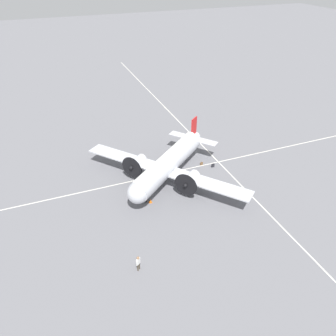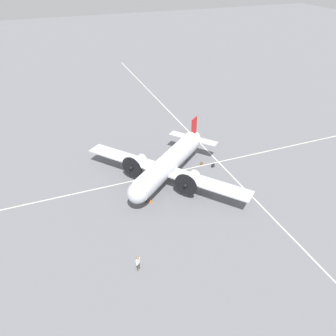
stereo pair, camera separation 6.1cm
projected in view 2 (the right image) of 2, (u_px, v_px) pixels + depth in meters
name	position (u px, v px, depth m)	size (l,w,h in m)	color
ground_plane	(168.00, 178.00, 46.67)	(300.00, 300.00, 0.00)	slate
apron_line_eastwest	(165.00, 174.00, 47.64)	(120.00, 0.16, 0.01)	silver
apron_line_northsouth	(222.00, 166.00, 49.36)	(0.16, 120.00, 0.01)	silver
airliner_main	(166.00, 165.00, 44.89)	(18.82, 20.58, 6.11)	silver
crew_foreground	(138.00, 262.00, 32.62)	(0.52, 0.44, 1.88)	#473D2D
suitcase_near_door	(202.00, 164.00, 49.49)	(0.41, 0.14, 0.52)	brown
suitcase_upright_spare	(213.00, 166.00, 48.97)	(0.46, 0.16, 0.61)	#232328
traffic_cone	(150.00, 201.00, 42.07)	(0.39, 0.39, 0.51)	orange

